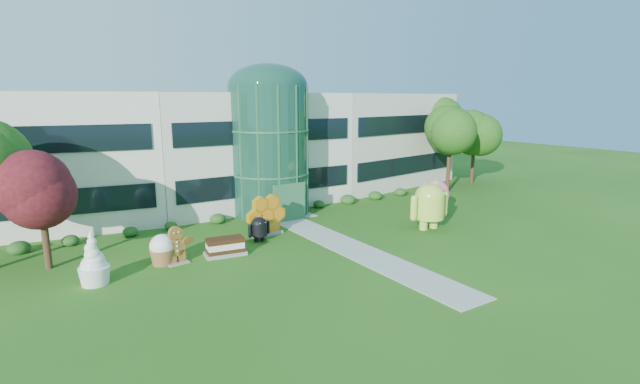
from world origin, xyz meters
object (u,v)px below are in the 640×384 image
android_green (430,202)px  android_black (259,227)px  gingerbread (176,245)px  donut (433,197)px

android_green → android_black: size_ratio=2.03×
android_green → gingerbread: size_ratio=1.62×
gingerbread → android_green: bearing=-16.5°
donut → android_black: bearing=-176.1°
android_green → donut: android_green is taller
android_black → gingerbread: 5.67m
donut → gingerbread: 19.88m
android_black → gingerbread: size_ratio=0.80×
android_green → gingerbread: bearing=176.1°
android_black → donut: bearing=-11.2°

